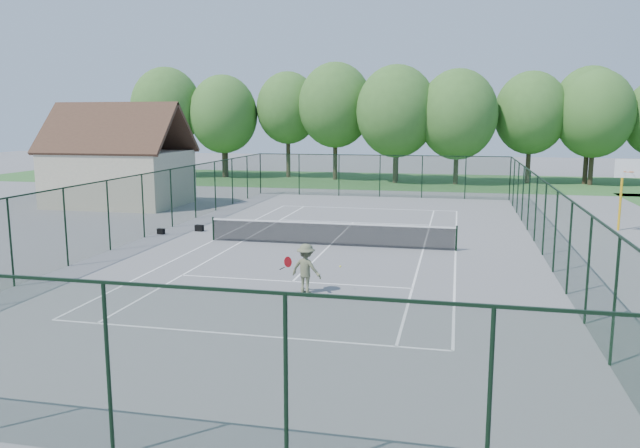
{
  "coord_description": "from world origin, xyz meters",
  "views": [
    {
      "loc": [
        5.44,
        -26.63,
        5.56
      ],
      "look_at": [
        0.0,
        -2.0,
        1.3
      ],
      "focal_mm": 35.0,
      "sensor_mm": 36.0,
      "label": 1
    }
  ],
  "objects_px": {
    "tennis_net": "(330,233)",
    "tennis_player": "(306,269)",
    "sports_bag_a": "(161,231)",
    "basketball_goal": "(625,181)"
  },
  "relations": [
    {
      "from": "tennis_net",
      "to": "tennis_player",
      "type": "xyz_separation_m",
      "value": [
        0.79,
        -7.67,
        0.23
      ]
    },
    {
      "from": "basketball_goal",
      "to": "tennis_net",
      "type": "bearing_deg",
      "value": -154.61
    },
    {
      "from": "tennis_net",
      "to": "tennis_player",
      "type": "height_order",
      "value": "tennis_player"
    },
    {
      "from": "basketball_goal",
      "to": "sports_bag_a",
      "type": "height_order",
      "value": "basketball_goal"
    },
    {
      "from": "tennis_net",
      "to": "sports_bag_a",
      "type": "distance_m",
      "value": 8.67
    },
    {
      "from": "tennis_net",
      "to": "sports_bag_a",
      "type": "bearing_deg",
      "value": 173.83
    },
    {
      "from": "basketball_goal",
      "to": "tennis_player",
      "type": "relative_size",
      "value": 1.89
    },
    {
      "from": "tennis_net",
      "to": "tennis_player",
      "type": "relative_size",
      "value": 5.73
    },
    {
      "from": "tennis_net",
      "to": "basketball_goal",
      "type": "bearing_deg",
      "value": 25.39
    },
    {
      "from": "tennis_net",
      "to": "basketball_goal",
      "type": "relative_size",
      "value": 3.04
    }
  ]
}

